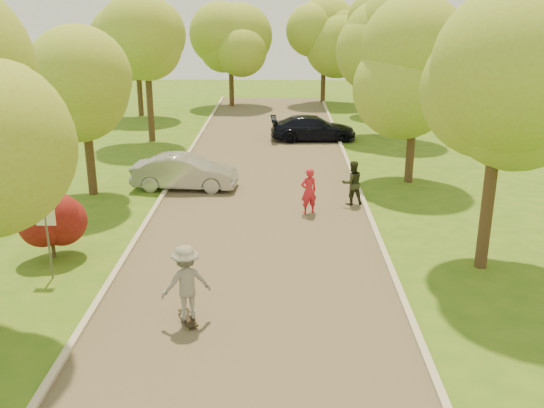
# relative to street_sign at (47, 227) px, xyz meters

# --- Properties ---
(ground) EXTENTS (100.00, 100.00, 0.00)m
(ground) POSITION_rel_street_sign_xyz_m (5.80, -4.00, -1.56)
(ground) COLOR #346217
(ground) RESTS_ON ground
(road) EXTENTS (8.00, 60.00, 0.01)m
(road) POSITION_rel_street_sign_xyz_m (5.80, 4.00, -1.56)
(road) COLOR #4C4438
(road) RESTS_ON ground
(curb_left) EXTENTS (0.18, 60.00, 0.12)m
(curb_left) POSITION_rel_street_sign_xyz_m (1.75, 4.00, -1.50)
(curb_left) COLOR #B2AD9E
(curb_left) RESTS_ON ground
(curb_right) EXTENTS (0.18, 60.00, 0.12)m
(curb_right) POSITION_rel_street_sign_xyz_m (9.85, 4.00, -1.50)
(curb_right) COLOR #B2AD9E
(curb_right) RESTS_ON ground
(street_sign) EXTENTS (0.55, 0.06, 2.17)m
(street_sign) POSITION_rel_street_sign_xyz_m (0.00, 0.00, 0.00)
(street_sign) COLOR #59595E
(street_sign) RESTS_ON ground
(red_shrub) EXTENTS (1.70, 1.70, 1.95)m
(red_shrub) POSITION_rel_street_sign_xyz_m (-0.50, 1.50, -0.47)
(red_shrub) COLOR #382619
(red_shrub) RESTS_ON ground
(tree_l_midb) EXTENTS (4.30, 4.20, 6.62)m
(tree_l_midb) POSITION_rel_street_sign_xyz_m (-1.01, 8.00, 3.02)
(tree_l_midb) COLOR #382619
(tree_l_midb) RESTS_ON ground
(tree_l_far) EXTENTS (4.92, 4.80, 7.79)m
(tree_l_far) POSITION_rel_street_sign_xyz_m (-0.59, 18.00, 3.90)
(tree_l_far) COLOR #382619
(tree_l_far) RESTS_ON ground
(tree_r_mida) EXTENTS (5.13, 5.00, 7.95)m
(tree_r_mida) POSITION_rel_street_sign_xyz_m (12.82, 1.00, 3.97)
(tree_r_mida) COLOR #382619
(tree_r_mida) RESTS_ON ground
(tree_r_midb) EXTENTS (4.51, 4.40, 7.01)m
(tree_r_midb) POSITION_rel_street_sign_xyz_m (12.40, 10.00, 3.32)
(tree_r_midb) COLOR #382619
(tree_r_midb) RESTS_ON ground
(tree_r_far) EXTENTS (5.33, 5.20, 8.34)m
(tree_r_far) POSITION_rel_street_sign_xyz_m (13.03, 20.00, 4.27)
(tree_r_far) COLOR #382619
(tree_r_far) RESTS_ON ground
(tree_bg_a) EXTENTS (5.12, 5.00, 7.72)m
(tree_bg_a) POSITION_rel_street_sign_xyz_m (-2.98, 26.00, 3.75)
(tree_bg_a) COLOR #382619
(tree_bg_a) RESTS_ON ground
(tree_bg_b) EXTENTS (5.12, 5.00, 7.95)m
(tree_bg_b) POSITION_rel_street_sign_xyz_m (14.02, 28.00, 3.97)
(tree_bg_b) COLOR #382619
(tree_bg_b) RESTS_ON ground
(tree_bg_c) EXTENTS (4.92, 4.80, 7.33)m
(tree_bg_c) POSITION_rel_street_sign_xyz_m (3.01, 30.00, 3.46)
(tree_bg_c) COLOR #382619
(tree_bg_c) RESTS_ON ground
(tree_bg_d) EXTENTS (5.12, 5.00, 7.72)m
(tree_bg_d) POSITION_rel_street_sign_xyz_m (10.02, 32.00, 3.75)
(tree_bg_d) COLOR #382619
(tree_bg_d) RESTS_ON ground
(silver_sedan) EXTENTS (4.49, 1.82, 1.45)m
(silver_sedan) POSITION_rel_street_sign_xyz_m (2.50, 8.81, -0.84)
(silver_sedan) COLOR #9D9EA2
(silver_sedan) RESTS_ON ground
(dark_sedan) EXTENTS (4.94, 2.22, 1.41)m
(dark_sedan) POSITION_rel_street_sign_xyz_m (8.38, 18.30, -0.86)
(dark_sedan) COLOR black
(dark_sedan) RESTS_ON ground
(longboard) EXTENTS (0.64, 1.01, 0.11)m
(longboard) POSITION_rel_street_sign_xyz_m (4.28, -2.45, -1.46)
(longboard) COLOR black
(longboard) RESTS_ON ground
(skateboarder) EXTENTS (1.42, 1.14, 1.92)m
(skateboarder) POSITION_rel_street_sign_xyz_m (4.28, -2.45, -0.48)
(skateboarder) COLOR gray
(skateboarder) RESTS_ON longboard
(person_striped) EXTENTS (0.75, 0.64, 1.75)m
(person_striped) POSITION_rel_street_sign_xyz_m (7.61, 5.72, -0.69)
(person_striped) COLOR red
(person_striped) RESTS_ON ground
(person_olive) EXTENTS (1.01, 0.88, 1.76)m
(person_olive) POSITION_rel_street_sign_xyz_m (9.34, 6.81, -0.69)
(person_olive) COLOR #282C1A
(person_olive) RESTS_ON ground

